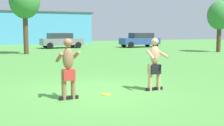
# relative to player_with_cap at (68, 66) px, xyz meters

# --- Properties ---
(ground_plane) EXTENTS (80.00, 80.00, 0.00)m
(ground_plane) POSITION_rel_player_with_cap_xyz_m (0.97, 0.61, -0.90)
(ground_plane) COLOR #4C8E3D
(player_with_cap) EXTENTS (0.60, 0.57, 1.65)m
(player_with_cap) POSITION_rel_player_with_cap_xyz_m (0.00, 0.00, 0.00)
(player_with_cap) COLOR black
(player_with_cap) RESTS_ON ground_plane
(player_in_black) EXTENTS (0.60, 0.58, 1.62)m
(player_in_black) POSITION_rel_player_with_cap_xyz_m (2.74, 0.13, -0.05)
(player_in_black) COLOR black
(player_in_black) RESTS_ON ground_plane
(frisbee) EXTENTS (0.26, 0.26, 0.03)m
(frisbee) POSITION_rel_player_with_cap_xyz_m (1.13, 0.10, -0.88)
(frisbee) COLOR yellow
(frisbee) RESTS_ON ground_plane
(car_blue_mid_lot) EXTENTS (4.30, 2.03, 1.58)m
(car_blue_mid_lot) POSITION_rel_player_with_cap_xyz_m (13.05, 20.64, -0.07)
(car_blue_mid_lot) COLOR #2D478C
(car_blue_mid_lot) RESTS_ON ground_plane
(car_gray_far_end) EXTENTS (4.44, 2.32, 1.58)m
(car_gray_far_end) POSITION_rel_player_with_cap_xyz_m (4.59, 22.35, -0.07)
(car_gray_far_end) COLOR slate
(car_gray_far_end) RESTS_ON ground_plane
(outbuilding_behind_lot) EXTENTS (14.09, 5.85, 4.44)m
(outbuilding_behind_lot) POSITION_rel_player_with_cap_xyz_m (4.24, 34.45, 1.33)
(outbuilding_behind_lot) COLOR #4C9ED1
(outbuilding_behind_lot) RESTS_ON ground_plane
(tree_left_field) EXTENTS (2.34, 2.34, 5.53)m
(tree_left_field) POSITION_rel_player_with_cap_xyz_m (0.40, 15.75, 3.17)
(tree_left_field) COLOR #4C3823
(tree_left_field) RESTS_ON ground_plane
(tree_right_field) EXTENTS (2.09, 2.09, 4.38)m
(tree_right_field) POSITION_rel_player_with_cap_xyz_m (16.00, 11.77, 2.20)
(tree_right_field) COLOR #4C3823
(tree_right_field) RESTS_ON ground_plane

